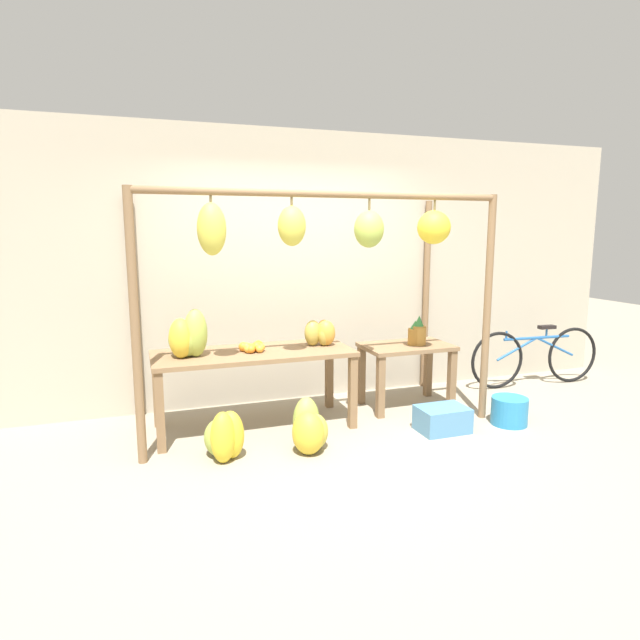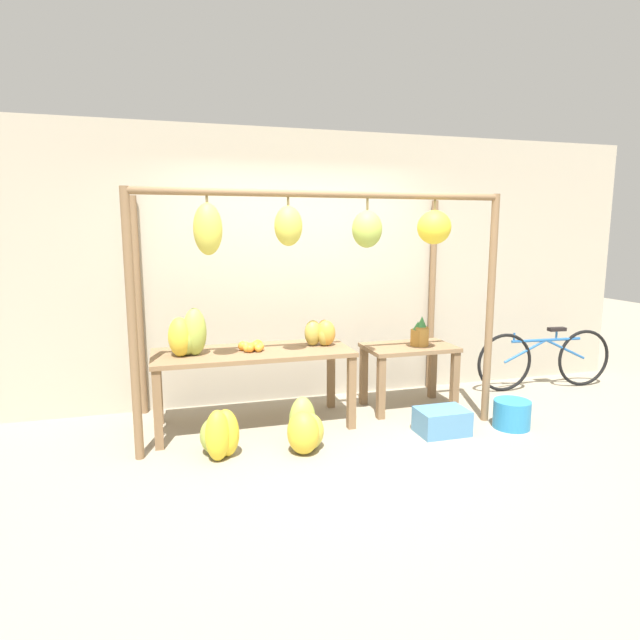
{
  "view_description": "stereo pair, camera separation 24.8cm",
  "coord_description": "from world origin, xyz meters",
  "px_view_note": "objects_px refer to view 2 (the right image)",
  "views": [
    {
      "loc": [
        -1.54,
        -3.8,
        1.79
      ],
      "look_at": [
        0.06,
        0.83,
        0.97
      ],
      "focal_mm": 30.0,
      "sensor_mm": 36.0,
      "label": 1
    },
    {
      "loc": [
        -1.31,
        -3.88,
        1.79
      ],
      "look_at": [
        0.06,
        0.83,
        0.97
      ],
      "focal_mm": 30.0,
      "sensor_mm": 36.0,
      "label": 2
    }
  ],
  "objects_px": {
    "pineapple_cluster": "(420,334)",
    "parked_bicycle": "(545,359)",
    "papaya_pile": "(321,333)",
    "banana_pile_on_table": "(186,336)",
    "orange_pile": "(252,347)",
    "blue_bucket": "(512,414)",
    "fruit_crate_white": "(442,421)",
    "banana_pile_ground_left": "(220,435)",
    "banana_pile_ground_right": "(305,428)"
  },
  "relations": [
    {
      "from": "pineapple_cluster",
      "to": "fruit_crate_white",
      "type": "bearing_deg",
      "value": -99.24
    },
    {
      "from": "fruit_crate_white",
      "to": "banana_pile_ground_right",
      "type": "bearing_deg",
      "value": -179.75
    },
    {
      "from": "parked_bicycle",
      "to": "banana_pile_ground_right",
      "type": "bearing_deg",
      "value": -163.33
    },
    {
      "from": "papaya_pile",
      "to": "banana_pile_on_table",
      "type": "bearing_deg",
      "value": -176.92
    },
    {
      "from": "pineapple_cluster",
      "to": "fruit_crate_white",
      "type": "distance_m",
      "value": 0.96
    },
    {
      "from": "banana_pile_on_table",
      "to": "papaya_pile",
      "type": "xyz_separation_m",
      "value": [
        1.24,
        0.07,
        -0.06
      ]
    },
    {
      "from": "parked_bicycle",
      "to": "papaya_pile",
      "type": "xyz_separation_m",
      "value": [
        -2.72,
        -0.23,
        0.49
      ]
    },
    {
      "from": "fruit_crate_white",
      "to": "banana_pile_on_table",
      "type": "bearing_deg",
      "value": 164.02
    },
    {
      "from": "fruit_crate_white",
      "to": "parked_bicycle",
      "type": "distance_m",
      "value": 2.03
    },
    {
      "from": "banana_pile_ground_right",
      "to": "parked_bicycle",
      "type": "xyz_separation_m",
      "value": [
        3.07,
        0.92,
        0.16
      ]
    },
    {
      "from": "orange_pile",
      "to": "fruit_crate_white",
      "type": "bearing_deg",
      "value": -21.7
    },
    {
      "from": "fruit_crate_white",
      "to": "orange_pile",
      "type": "bearing_deg",
      "value": 158.3
    },
    {
      "from": "orange_pile",
      "to": "fruit_crate_white",
      "type": "distance_m",
      "value": 1.83
    },
    {
      "from": "banana_pile_ground_right",
      "to": "orange_pile",
      "type": "bearing_deg",
      "value": 116.88
    },
    {
      "from": "banana_pile_ground_left",
      "to": "fruit_crate_white",
      "type": "xyz_separation_m",
      "value": [
        1.95,
        -0.05,
        -0.07
      ]
    },
    {
      "from": "orange_pile",
      "to": "banana_pile_ground_right",
      "type": "height_order",
      "value": "orange_pile"
    },
    {
      "from": "pineapple_cluster",
      "to": "blue_bucket",
      "type": "distance_m",
      "value": 1.13
    },
    {
      "from": "blue_bucket",
      "to": "papaya_pile",
      "type": "height_order",
      "value": "papaya_pile"
    },
    {
      "from": "banana_pile_ground_left",
      "to": "papaya_pile",
      "type": "relative_size",
      "value": 1.31
    },
    {
      "from": "parked_bicycle",
      "to": "banana_pile_ground_left",
      "type": "bearing_deg",
      "value": -167.03
    },
    {
      "from": "fruit_crate_white",
      "to": "blue_bucket",
      "type": "bearing_deg",
      "value": -4.27
    },
    {
      "from": "pineapple_cluster",
      "to": "banana_pile_ground_right",
      "type": "height_order",
      "value": "pineapple_cluster"
    },
    {
      "from": "orange_pile",
      "to": "papaya_pile",
      "type": "relative_size",
      "value": 0.67
    },
    {
      "from": "banana_pile_ground_left",
      "to": "banana_pile_ground_right",
      "type": "xyz_separation_m",
      "value": [
        0.68,
        -0.05,
        0.0
      ]
    },
    {
      "from": "banana_pile_on_table",
      "to": "orange_pile",
      "type": "bearing_deg",
      "value": 1.44
    },
    {
      "from": "banana_pile_ground_right",
      "to": "parked_bicycle",
      "type": "relative_size",
      "value": 0.29
    },
    {
      "from": "orange_pile",
      "to": "parked_bicycle",
      "type": "bearing_deg",
      "value": 4.74
    },
    {
      "from": "blue_bucket",
      "to": "parked_bicycle",
      "type": "xyz_separation_m",
      "value": [
        1.12,
        0.96,
        0.22
      ]
    },
    {
      "from": "pineapple_cluster",
      "to": "parked_bicycle",
      "type": "xyz_separation_m",
      "value": [
        1.69,
        0.23,
        -0.42
      ]
    },
    {
      "from": "fruit_crate_white",
      "to": "parked_bicycle",
      "type": "relative_size",
      "value": 0.26
    },
    {
      "from": "pineapple_cluster",
      "to": "papaya_pile",
      "type": "bearing_deg",
      "value": -179.86
    },
    {
      "from": "papaya_pile",
      "to": "banana_pile_ground_left",
      "type": "bearing_deg",
      "value": -148.3
    },
    {
      "from": "banana_pile_ground_left",
      "to": "blue_bucket",
      "type": "distance_m",
      "value": 2.64
    },
    {
      "from": "banana_pile_on_table",
      "to": "papaya_pile",
      "type": "relative_size",
      "value": 1.2
    },
    {
      "from": "banana_pile_ground_right",
      "to": "banana_pile_on_table",
      "type": "bearing_deg",
      "value": 145.05
    },
    {
      "from": "banana_pile_ground_left",
      "to": "blue_bucket",
      "type": "relative_size",
      "value": 1.37
    },
    {
      "from": "orange_pile",
      "to": "banana_pile_ground_right",
      "type": "relative_size",
      "value": 0.47
    },
    {
      "from": "pineapple_cluster",
      "to": "papaya_pile",
      "type": "xyz_separation_m",
      "value": [
        -1.03,
        -0.0,
        0.07
      ]
    },
    {
      "from": "banana_pile_ground_right",
      "to": "papaya_pile",
      "type": "height_order",
      "value": "papaya_pile"
    },
    {
      "from": "pineapple_cluster",
      "to": "parked_bicycle",
      "type": "bearing_deg",
      "value": 7.63
    },
    {
      "from": "orange_pile",
      "to": "fruit_crate_white",
      "type": "xyz_separation_m",
      "value": [
        1.59,
        -0.63,
        -0.65
      ]
    },
    {
      "from": "orange_pile",
      "to": "blue_bucket",
      "type": "bearing_deg",
      "value": -16.72
    },
    {
      "from": "pineapple_cluster",
      "to": "blue_bucket",
      "type": "height_order",
      "value": "pineapple_cluster"
    },
    {
      "from": "orange_pile",
      "to": "banana_pile_ground_left",
      "type": "distance_m",
      "value": 0.89
    },
    {
      "from": "pineapple_cluster",
      "to": "papaya_pile",
      "type": "relative_size",
      "value": 0.87
    },
    {
      "from": "banana_pile_on_table",
      "to": "orange_pile",
      "type": "relative_size",
      "value": 1.79
    },
    {
      "from": "orange_pile",
      "to": "papaya_pile",
      "type": "xyz_separation_m",
      "value": [
        0.67,
        0.05,
        0.08
      ]
    },
    {
      "from": "banana_pile_ground_left",
      "to": "banana_pile_ground_right",
      "type": "bearing_deg",
      "value": -4.56
    },
    {
      "from": "fruit_crate_white",
      "to": "banana_pile_ground_left",
      "type": "bearing_deg",
      "value": 178.56
    },
    {
      "from": "blue_bucket",
      "to": "parked_bicycle",
      "type": "bearing_deg",
      "value": 40.81
    }
  ]
}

